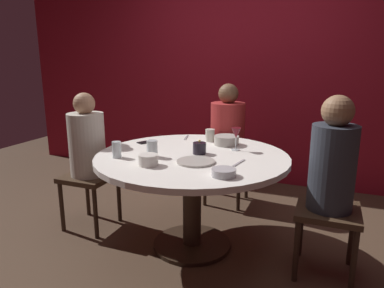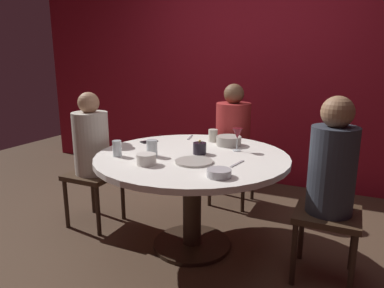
{
  "view_description": "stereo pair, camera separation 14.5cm",
  "coord_description": "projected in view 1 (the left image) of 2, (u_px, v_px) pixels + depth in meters",
  "views": [
    {
      "loc": [
        0.92,
        -2.32,
        1.42
      ],
      "look_at": [
        0.0,
        0.0,
        0.82
      ],
      "focal_mm": 33.06,
      "sensor_mm": 36.0,
      "label": 1
    },
    {
      "loc": [
        1.05,
        -2.27,
        1.42
      ],
      "look_at": [
        0.0,
        0.0,
        0.82
      ],
      "focal_mm": 33.06,
      "sensor_mm": 36.0,
      "label": 2
    }
  ],
  "objects": [
    {
      "name": "ground_plane",
      "position": [
        192.0,
        245.0,
        2.76
      ],
      "size": [
        8.0,
        8.0,
        0.0
      ],
      "primitive_type": "plane",
      "color": "#4C3828"
    },
    {
      "name": "wine_glass",
      "position": [
        236.0,
        134.0,
        2.68
      ],
      "size": [
        0.08,
        0.08,
        0.18
      ],
      "color": "silver",
      "rests_on": "dining_table"
    },
    {
      "name": "cup_by_right_diner",
      "position": [
        152.0,
        149.0,
        2.52
      ],
      "size": [
        0.08,
        0.08,
        0.12
      ],
      "primitive_type": "cylinder",
      "color": "silver",
      "rests_on": "dining_table"
    },
    {
      "name": "bowl_serving_large",
      "position": [
        224.0,
        172.0,
        2.11
      ],
      "size": [
        0.15,
        0.15,
        0.05
      ],
      "primitive_type": "cylinder",
      "color": "#B7B7BC",
      "rests_on": "dining_table"
    },
    {
      "name": "candle_holder",
      "position": [
        199.0,
        148.0,
        2.6
      ],
      "size": [
        0.1,
        0.1,
        0.11
      ],
      "color": "black",
      "rests_on": "dining_table"
    },
    {
      "name": "bowl_salad_center",
      "position": [
        226.0,
        140.0,
        2.88
      ],
      "size": [
        0.2,
        0.2,
        0.07
      ],
      "primitive_type": "cylinder",
      "color": "#B2ADA3",
      "rests_on": "dining_table"
    },
    {
      "name": "dinner_plate",
      "position": [
        196.0,
        161.0,
        2.39
      ],
      "size": [
        0.26,
        0.26,
        0.01
      ],
      "primitive_type": "cylinder",
      "color": "#B2ADA3",
      "rests_on": "dining_table"
    },
    {
      "name": "bowl_small_white",
      "position": [
        148.0,
        160.0,
        2.32
      ],
      "size": [
        0.13,
        0.13,
        0.07
      ],
      "primitive_type": "cylinder",
      "color": "silver",
      "rests_on": "dining_table"
    },
    {
      "name": "knife_near_plate",
      "position": [
        186.0,
        137.0,
        3.14
      ],
      "size": [
        0.06,
        0.18,
        0.01
      ],
      "primitive_type": "cube",
      "rotation": [
        0.0,
        0.0,
        0.23
      ],
      "color": "#B7B7BC",
      "rests_on": "dining_table"
    },
    {
      "name": "seated_diner_right",
      "position": [
        332.0,
        169.0,
        2.25
      ],
      "size": [
        0.4,
        0.4,
        1.21
      ],
      "rotation": [
        0.0,
        0.0,
        3.14
      ],
      "color": "#3F2D1E",
      "rests_on": "ground"
    },
    {
      "name": "seated_diner_back",
      "position": [
        228.0,
        131.0,
        3.45
      ],
      "size": [
        0.4,
        0.4,
        1.19
      ],
      "rotation": [
        0.0,
        0.0,
        4.71
      ],
      "color": "#3F2D1E",
      "rests_on": "ground"
    },
    {
      "name": "fork_near_plate",
      "position": [
        239.0,
        163.0,
        2.37
      ],
      "size": [
        0.05,
        0.18,
        0.01
      ],
      "primitive_type": "cube",
      "rotation": [
        0.0,
        0.0,
        -0.17
      ],
      "color": "#B7B7BC",
      "rests_on": "dining_table"
    },
    {
      "name": "cup_near_candle",
      "position": [
        210.0,
        135.0,
        2.99
      ],
      "size": [
        0.08,
        0.08,
        0.1
      ],
      "primitive_type": "cylinder",
      "color": "beige",
      "rests_on": "dining_table"
    },
    {
      "name": "cell_phone",
      "position": [
        146.0,
        142.0,
        2.96
      ],
      "size": [
        0.13,
        0.16,
        0.01
      ],
      "primitive_type": "cube",
      "rotation": [
        0.0,
        0.0,
        5.77
      ],
      "color": "black",
      "rests_on": "dining_table"
    },
    {
      "name": "cup_by_left_diner",
      "position": [
        117.0,
        150.0,
        2.5
      ],
      "size": [
        0.06,
        0.06,
        0.12
      ],
      "primitive_type": "cylinder",
      "color": "silver",
      "rests_on": "dining_table"
    },
    {
      "name": "seated_diner_left",
      "position": [
        87.0,
        147.0,
        2.93
      ],
      "size": [
        0.4,
        0.4,
        1.16
      ],
      "rotation": [
        0.0,
        0.0,
        6.28
      ],
      "color": "#3F2D1E",
      "rests_on": "ground"
    },
    {
      "name": "dining_table",
      "position": [
        192.0,
        173.0,
        2.62
      ],
      "size": [
        1.42,
        1.42,
        0.74
      ],
      "color": "white",
      "rests_on": "ground"
    },
    {
      "name": "back_wall",
      "position": [
        248.0,
        70.0,
        4.03
      ],
      "size": [
        6.0,
        0.1,
        2.6
      ],
      "primitive_type": "cube",
      "color": "maroon",
      "rests_on": "ground"
    }
  ]
}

